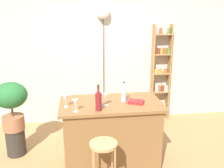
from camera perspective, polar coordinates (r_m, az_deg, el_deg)
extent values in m
cube|color=#BCB2A3|center=(4.98, -2.82, 7.31)|extent=(6.40, 0.10, 2.80)
cube|color=brown|center=(3.70, -0.24, -11.38)|extent=(1.29, 0.73, 0.91)
cube|color=brown|center=(3.50, -0.25, -4.48)|extent=(1.40, 0.79, 0.04)
cylinder|color=#997047|center=(3.24, -4.27, -18.05)|extent=(0.02, 0.02, 0.69)
cylinder|color=#997047|center=(3.26, 0.04, -17.78)|extent=(0.02, 0.02, 0.69)
cylinder|color=tan|center=(2.96, -1.94, -13.41)|extent=(0.33, 0.33, 0.03)
cube|color=#9E7042|center=(5.11, 9.06, 2.34)|extent=(0.02, 0.18, 1.92)
cube|color=#9E7042|center=(5.22, 12.67, 2.44)|extent=(0.02, 0.18, 1.92)
cube|color=#9E7042|center=(5.39, 10.45, -5.58)|extent=(0.32, 0.18, 0.02)
cylinder|color=#AD7A38|center=(5.33, 9.12, -5.04)|extent=(0.06, 0.06, 0.11)
cylinder|color=#994C23|center=(5.35, 9.83, -5.00)|extent=(0.06, 0.06, 0.11)
cylinder|color=brown|center=(5.37, 10.50, -4.96)|extent=(0.06, 0.06, 0.11)
cylinder|color=#994C23|center=(5.39, 11.04, -4.89)|extent=(0.06, 0.06, 0.11)
cylinder|color=gold|center=(5.40, 11.80, -4.88)|extent=(0.06, 0.06, 0.11)
cube|color=#9E7042|center=(5.26, 10.67, -1.68)|extent=(0.32, 0.18, 0.02)
cylinder|color=brown|center=(5.20, 9.27, -1.10)|extent=(0.07, 0.07, 0.11)
cylinder|color=silver|center=(5.22, 10.06, -1.05)|extent=(0.07, 0.07, 0.11)
cylinder|color=#994C23|center=(5.24, 10.64, -1.04)|extent=(0.07, 0.07, 0.11)
cylinder|color=brown|center=(5.27, 11.36, -0.97)|extent=(0.07, 0.07, 0.11)
cylinder|color=silver|center=(5.28, 12.08, -0.98)|extent=(0.07, 0.07, 0.11)
cube|color=#9E7042|center=(5.16, 10.89, 2.39)|extent=(0.32, 0.18, 0.02)
cylinder|color=gold|center=(5.12, 9.71, 2.89)|extent=(0.07, 0.07, 0.08)
cylinder|color=#AD7A38|center=(5.15, 10.81, 2.93)|extent=(0.07, 0.07, 0.08)
cylinder|color=#994C23|center=(5.17, 12.01, 2.92)|extent=(0.07, 0.07, 0.08)
cube|color=#9E7042|center=(5.08, 11.12, 6.61)|extent=(0.32, 0.18, 0.02)
cylinder|color=brown|center=(5.03, 9.78, 7.32)|extent=(0.06, 0.06, 0.11)
cylinder|color=brown|center=(5.06, 10.40, 7.34)|extent=(0.06, 0.06, 0.11)
cylinder|color=#AD7A38|center=(5.06, 11.16, 7.31)|extent=(0.06, 0.06, 0.11)
cylinder|color=#994C23|center=(5.10, 11.92, 7.33)|extent=(0.06, 0.06, 0.11)
cylinder|color=#4C7033|center=(5.11, 12.63, 7.30)|extent=(0.06, 0.06, 0.11)
cube|color=#9E7042|center=(5.03, 11.36, 10.93)|extent=(0.32, 0.18, 0.02)
cylinder|color=silver|center=(4.99, 10.11, 11.73)|extent=(0.06, 0.06, 0.12)
cylinder|color=#994C23|center=(5.01, 10.97, 11.70)|extent=(0.06, 0.06, 0.12)
cylinder|color=silver|center=(5.05, 11.79, 11.69)|extent=(0.06, 0.06, 0.12)
cylinder|color=#4C7033|center=(5.07, 12.74, 11.65)|extent=(0.06, 0.06, 0.12)
cylinder|color=#2D2823|center=(4.29, -20.87, -12.04)|extent=(0.29, 0.29, 0.42)
cylinder|color=#935B3D|center=(4.16, -21.32, -8.12)|extent=(0.32, 0.32, 0.22)
cylinder|color=brown|center=(4.09, -21.59, -5.70)|extent=(0.03, 0.03, 0.16)
ellipsoid|color=#23602D|center=(4.00, -21.95, -2.36)|extent=(0.49, 0.44, 0.39)
cylinder|color=#B2B2B7|center=(3.50, 2.69, -2.45)|extent=(0.07, 0.07, 0.20)
cylinder|color=#B2B2B7|center=(3.46, 2.72, -0.31)|extent=(0.03, 0.03, 0.08)
cylinder|color=black|center=(3.45, 2.73, 0.40)|extent=(0.03, 0.03, 0.01)
cylinder|color=maroon|center=(3.19, -3.07, -4.00)|extent=(0.08, 0.08, 0.23)
cylinder|color=maroon|center=(3.14, -3.11, -1.22)|extent=(0.03, 0.03, 0.09)
cylinder|color=black|center=(3.12, -3.12, -0.32)|extent=(0.03, 0.03, 0.01)
cylinder|color=silver|center=(3.22, -8.16, -6.14)|extent=(0.06, 0.06, 0.00)
cylinder|color=silver|center=(3.21, -8.19, -5.49)|extent=(0.01, 0.01, 0.07)
cone|color=silver|center=(3.18, -8.25, -4.15)|extent=(0.07, 0.07, 0.08)
cylinder|color=silver|center=(3.39, -1.38, -4.79)|extent=(0.06, 0.06, 0.00)
cylinder|color=silver|center=(3.38, -1.39, -4.17)|extent=(0.01, 0.01, 0.07)
cone|color=silver|center=(3.35, -1.40, -2.89)|extent=(0.07, 0.07, 0.08)
cylinder|color=silver|center=(3.39, -10.35, -5.10)|extent=(0.06, 0.06, 0.00)
cylinder|color=silver|center=(3.37, -10.38, -4.47)|extent=(0.01, 0.01, 0.07)
cone|color=silver|center=(3.35, -10.45, -3.19)|extent=(0.07, 0.07, 0.08)
cube|color=maroon|center=(3.48, 5.42, -4.03)|extent=(0.25, 0.22, 0.03)
cylinder|color=black|center=(4.94, -1.93, 3.38)|extent=(0.01, 0.01, 2.14)
sphere|color=white|center=(4.82, -2.05, 15.92)|extent=(0.25, 0.25, 0.25)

